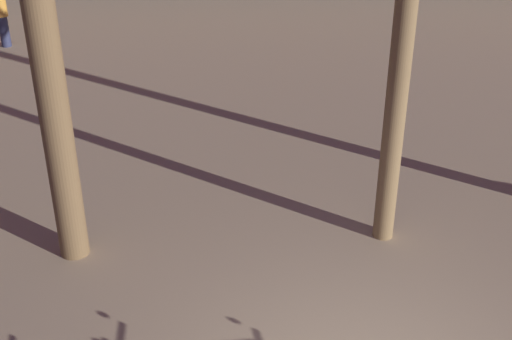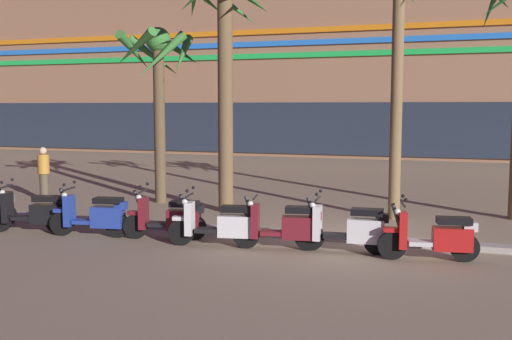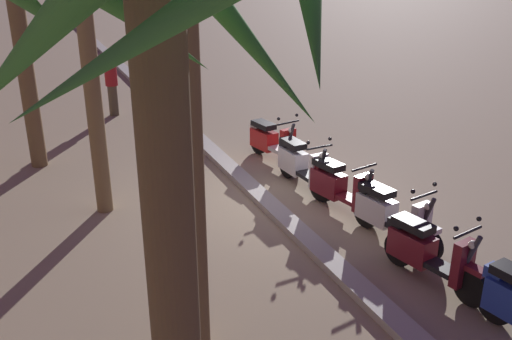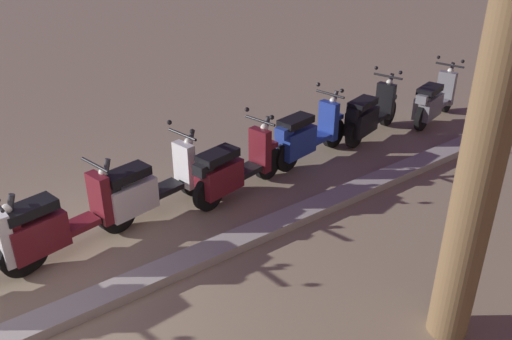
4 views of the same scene
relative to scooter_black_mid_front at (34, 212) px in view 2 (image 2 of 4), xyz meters
The scene contains 15 objects.
ground_plane 6.73m from the scooter_black_mid_front, ahead, with size 200.00×200.00×0.00m, color #9E896B.
curb_strip 6.77m from the scooter_black_mid_front, 11.39° to the left, with size 60.00×0.36×0.12m, color #ADA89E.
mall_facade_backdrop 26.97m from the scooter_black_mid_front, 81.54° to the left, with size 56.67×10.56×11.98m.
scooter_black_mid_front is the anchor object (origin of this frame).
scooter_blue_mid_rear 1.55m from the scooter_black_mid_front, ahead, with size 1.78×0.64×1.17m.
scooter_maroon_lead_nearest 3.22m from the scooter_black_mid_front, ahead, with size 1.77×0.67×1.17m.
scooter_white_mid_centre 4.42m from the scooter_black_mid_front, ahead, with size 1.84×0.66×1.17m.
scooter_maroon_gap_after_mid 5.72m from the scooter_black_mid_front, ahead, with size 1.78×0.67×1.04m.
scooter_white_second_in_line 6.96m from the scooter_black_mid_front, ahead, with size 1.84×0.56×1.17m.
scooter_red_tail_end 8.52m from the scooter_black_mid_front, ahead, with size 1.78×0.66×1.17m.
palm_tree_near_sign 5.77m from the scooter_black_mid_front, 81.61° to the left, with size 2.33×2.41×5.01m.
palm_tree_by_mall_entrance 6.52m from the scooter_black_mid_front, 51.41° to the left, with size 2.55×2.57×6.39m.
palm_tree_mid_walkway 9.65m from the scooter_black_mid_front, 29.18° to the left, with size 2.09×2.24×6.62m.
pedestrian_strolling_near_curb 13.96m from the scooter_black_mid_front, 93.95° to the left, with size 0.34×0.34×1.64m.
pedestrian_by_palm_tree 4.70m from the scooter_black_mid_front, 125.49° to the left, with size 0.34×0.34×1.59m.
Camera 2 is at (2.15, -11.85, 2.77)m, focal length 41.84 mm.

